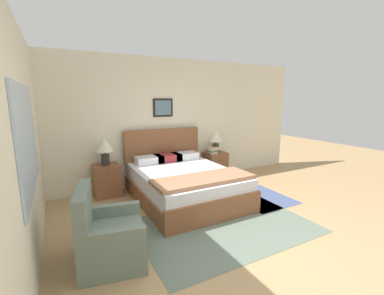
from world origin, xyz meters
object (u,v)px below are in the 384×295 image
Objects in this scene: nightstand_near_window at (107,180)px; table_lamp_by_door at (216,137)px; bed at (184,183)px; nightstand_by_door at (215,165)px; table_lamp_near_window at (105,147)px; armchair at (108,238)px.

table_lamp_by_door reaches higher than nightstand_near_window.
bed is at bearing -145.93° from table_lamp_by_door.
nightstand_by_door is (2.38, 0.00, 0.00)m from nightstand_near_window.
nightstand_by_door is at bearing 78.98° from table_lamp_by_door.
bed is 4.05× the size of table_lamp_near_window.
nightstand_by_door is at bearing 34.28° from bed.
armchair is 3.41m from nightstand_by_door.
bed reaches higher than table_lamp_near_window.
nightstand_by_door is 1.15× the size of table_lamp_by_door.
bed reaches higher than nightstand_by_door.
table_lamp_near_window is at bearing -116.23° from nightstand_near_window.
table_lamp_by_door reaches higher than armchair.
bed is 2.39× the size of armchair.
nightstand_near_window is 0.64m from table_lamp_near_window.
bed is 1.57m from table_lamp_near_window.
table_lamp_near_window is 2.38m from table_lamp_by_door.
nightstand_near_window is (-1.19, 0.81, -0.01)m from bed.
nightstand_by_door is 2.47m from table_lamp_near_window.
armchair is 1.69× the size of table_lamp_near_window.
bed is 3.52× the size of nightstand_by_door.
table_lamp_by_door is at bearing -101.02° from nightstand_by_door.
table_lamp_by_door is (2.38, -0.01, 0.64)m from nightstand_near_window.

